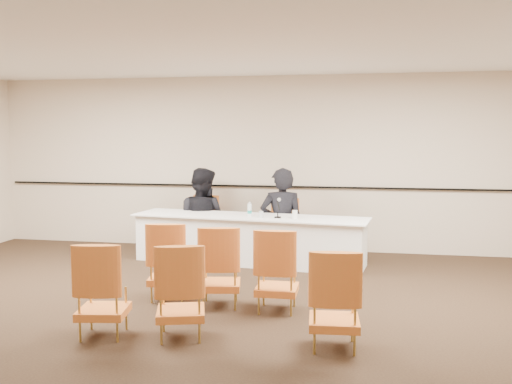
# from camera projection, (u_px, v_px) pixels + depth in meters

# --- Properties ---
(floor) EXTENTS (10.00, 10.00, 0.00)m
(floor) POSITION_uv_depth(u_px,v_px,m) (210.00, 321.00, 6.11)
(floor) COLOR black
(floor) RESTS_ON ground
(ceiling) EXTENTS (10.00, 10.00, 0.00)m
(ceiling) POSITION_uv_depth(u_px,v_px,m) (208.00, 35.00, 5.81)
(ceiling) COLOR white
(ceiling) RESTS_ON ground
(wall_back) EXTENTS (10.00, 0.04, 3.00)m
(wall_back) POSITION_uv_depth(u_px,v_px,m) (271.00, 163.00, 9.87)
(wall_back) COLOR beige
(wall_back) RESTS_ON ground
(wall_rail) EXTENTS (9.80, 0.04, 0.03)m
(wall_rail) POSITION_uv_depth(u_px,v_px,m) (270.00, 186.00, 9.87)
(wall_rail) COLOR black
(wall_rail) RESTS_ON wall_back
(panel_table) EXTENTS (3.75, 1.27, 0.74)m
(panel_table) POSITION_uv_depth(u_px,v_px,m) (249.00, 239.00, 8.87)
(panel_table) COLOR white
(panel_table) RESTS_ON ground
(panelist_main) EXTENTS (0.77, 0.56, 1.95)m
(panelist_main) POSITION_uv_depth(u_px,v_px,m) (282.00, 227.00, 9.27)
(panelist_main) COLOR black
(panelist_main) RESTS_ON ground
(panelist_main_chair) EXTENTS (0.55, 0.55, 0.95)m
(panelist_main_chair) POSITION_uv_depth(u_px,v_px,m) (282.00, 228.00, 9.27)
(panelist_main_chair) COLOR #DC5B27
(panelist_main_chair) RESTS_ON ground
(panelist_second) EXTENTS (1.08, 0.94, 1.89)m
(panelist_second) POSITION_uv_depth(u_px,v_px,m) (202.00, 223.00, 9.69)
(panelist_second) COLOR black
(panelist_second) RESTS_ON ground
(panelist_second_chair) EXTENTS (0.55, 0.55, 0.95)m
(panelist_second_chair) POSITION_uv_depth(u_px,v_px,m) (202.00, 224.00, 9.69)
(panelist_second_chair) COLOR #DC5B27
(panelist_second_chair) RESTS_ON ground
(papers) EXTENTS (0.35, 0.30, 0.00)m
(papers) POSITION_uv_depth(u_px,v_px,m) (274.00, 218.00, 8.62)
(papers) COLOR white
(papers) RESTS_ON panel_table
(microphone) EXTENTS (0.11, 0.21, 0.30)m
(microphone) POSITION_uv_depth(u_px,v_px,m) (278.00, 208.00, 8.58)
(microphone) COLOR black
(microphone) RESTS_ON panel_table
(water_bottle) EXTENTS (0.08, 0.08, 0.22)m
(water_bottle) POSITION_uv_depth(u_px,v_px,m) (250.00, 209.00, 8.82)
(water_bottle) COLOR teal
(water_bottle) RESTS_ON panel_table
(drinking_glass) EXTENTS (0.09, 0.09, 0.10)m
(drinking_glass) POSITION_uv_depth(u_px,v_px,m) (261.00, 214.00, 8.64)
(drinking_glass) COLOR silver
(drinking_glass) RESTS_ON panel_table
(coffee_cup) EXTENTS (0.11, 0.11, 0.13)m
(coffee_cup) POSITION_uv_depth(u_px,v_px,m) (295.00, 214.00, 8.54)
(coffee_cup) COLOR white
(coffee_cup) RESTS_ON panel_table
(aud_chair_front_left) EXTENTS (0.57, 0.57, 0.95)m
(aud_chair_front_left) POSITION_uv_depth(u_px,v_px,m) (169.00, 261.00, 6.88)
(aud_chair_front_left) COLOR #DC5B27
(aud_chair_front_left) RESTS_ON ground
(aud_chair_front_mid) EXTENTS (0.59, 0.59, 0.95)m
(aud_chair_front_mid) POSITION_uv_depth(u_px,v_px,m) (220.00, 266.00, 6.61)
(aud_chair_front_mid) COLOR #DC5B27
(aud_chair_front_mid) RESTS_ON ground
(aud_chair_front_right) EXTENTS (0.51, 0.51, 0.95)m
(aud_chair_front_right) POSITION_uv_depth(u_px,v_px,m) (277.00, 270.00, 6.42)
(aud_chair_front_right) COLOR #DC5B27
(aud_chair_front_right) RESTS_ON ground
(aud_chair_back_left) EXTENTS (0.58, 0.58, 0.95)m
(aud_chair_back_left) POSITION_uv_depth(u_px,v_px,m) (103.00, 289.00, 5.61)
(aud_chair_back_left) COLOR #DC5B27
(aud_chair_back_left) RESTS_ON ground
(aud_chair_back_mid) EXTENTS (0.62, 0.62, 0.95)m
(aud_chair_back_mid) POSITION_uv_depth(u_px,v_px,m) (181.00, 290.00, 5.56)
(aud_chair_back_mid) COLOR #DC5B27
(aud_chair_back_mid) RESTS_ON ground
(aud_chair_back_right) EXTENTS (0.54, 0.54, 0.95)m
(aud_chair_back_right) POSITION_uv_depth(u_px,v_px,m) (334.00, 298.00, 5.28)
(aud_chair_back_right) COLOR #DC5B27
(aud_chair_back_right) RESTS_ON ground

